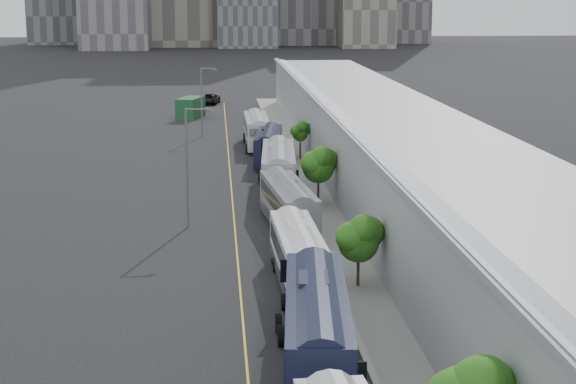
{
  "coord_description": "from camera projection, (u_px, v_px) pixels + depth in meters",
  "views": [
    {
      "loc": [
        -2.73,
        -20.86,
        16.89
      ],
      "look_at": [
        2.36,
        47.21,
        3.0
      ],
      "focal_mm": 60.0,
      "sensor_mm": 36.0,
      "label": 1
    }
  ],
  "objects": [
    {
      "name": "suv",
      "position": [
        210.0,
        99.0,
        153.69
      ],
      "size": [
        3.63,
        6.15,
        1.61
      ],
      "primitive_type": "imported",
      "rotation": [
        0.0,
        0.0,
        -0.18
      ],
      "color": "black",
      "rests_on": "ground"
    },
    {
      "name": "bus_2",
      "position": [
        299.0,
        262.0,
        56.92
      ],
      "size": [
        2.78,
        12.21,
        3.55
      ],
      "rotation": [
        0.0,
        0.0,
        0.03
      ],
      "color": "silver",
      "rests_on": "ground"
    },
    {
      "name": "bus_4",
      "position": [
        278.0,
        173.0,
        84.09
      ],
      "size": [
        3.69,
        14.13,
        4.09
      ],
      "rotation": [
        0.0,
        0.0,
        -0.06
      ],
      "color": "#9FA2A8",
      "rests_on": "ground"
    },
    {
      "name": "street_lamp_near",
      "position": [
        189.0,
        159.0,
        70.72
      ],
      "size": [
        2.04,
        0.22,
        8.93
      ],
      "color": "#59595E",
      "rests_on": "ground"
    },
    {
      "name": "bus_1",
      "position": [
        317.0,
        337.0,
        43.66
      ],
      "size": [
        3.94,
        14.16,
        4.09
      ],
      "rotation": [
        0.0,
        0.0,
        -0.08
      ],
      "color": "#171B34",
      "rests_on": "ground"
    },
    {
      "name": "depot",
      "position": [
        411.0,
        165.0,
        77.94
      ],
      "size": [
        12.45,
        160.4,
        7.2
      ],
      "color": "gray",
      "rests_on": "ground"
    },
    {
      "name": "lane_line",
      "position": [
        233.0,
        210.0,
        77.58
      ],
      "size": [
        0.12,
        160.0,
        0.02
      ],
      "primitive_type": "cube",
      "color": "gold",
      "rests_on": "ground"
    },
    {
      "name": "shipping_container",
      "position": [
        191.0,
        108.0,
        135.76
      ],
      "size": [
        4.18,
        6.27,
        2.94
      ],
      "primitive_type": "cube",
      "rotation": [
        0.0,
        0.0,
        -0.3
      ],
      "color": "#144324",
      "rests_on": "ground"
    },
    {
      "name": "sidewalk",
      "position": [
        362.0,
        207.0,
        78.34
      ],
      "size": [
        10.0,
        170.0,
        0.12
      ],
      "primitive_type": "cube",
      "color": "gray",
      "rests_on": "ground"
    },
    {
      "name": "tree_3",
      "position": [
        300.0,
        132.0,
        100.8
      ],
      "size": [
        1.6,
        1.6,
        3.8
      ],
      "color": "black",
      "rests_on": "ground"
    },
    {
      "name": "bus_6",
      "position": [
        257.0,
        133.0,
        109.84
      ],
      "size": [
        2.85,
        12.75,
        3.73
      ],
      "rotation": [
        0.0,
        0.0,
        0.0
      ],
      "color": "silver",
      "rests_on": "ground"
    },
    {
      "name": "bus_3",
      "position": [
        288.0,
        209.0,
        70.69
      ],
      "size": [
        3.64,
        12.71,
        3.66
      ],
      "rotation": [
        0.0,
        0.0,
        0.09
      ],
      "color": "slate",
      "rests_on": "ground"
    },
    {
      "name": "street_lamp_far",
      "position": [
        203.0,
        97.0,
        117.44
      ],
      "size": [
        2.04,
        0.22,
        8.43
      ],
      "color": "#59595E",
      "rests_on": "ground"
    },
    {
      "name": "bus_5",
      "position": [
        269.0,
        149.0,
        99.22
      ],
      "size": [
        3.63,
        12.19,
        3.51
      ],
      "rotation": [
        0.0,
        0.0,
        -0.1
      ],
      "color": "#161731",
      "rests_on": "ground"
    },
    {
      "name": "tree_1",
      "position": [
        359.0,
        236.0,
        56.24
      ],
      "size": [
        2.44,
        2.44,
        4.38
      ],
      "color": "black",
      "rests_on": "ground"
    },
    {
      "name": "tree_2",
      "position": [
        318.0,
        163.0,
        78.26
      ],
      "size": [
        2.61,
        2.61,
        4.95
      ],
      "color": "black",
      "rests_on": "ground"
    }
  ]
}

